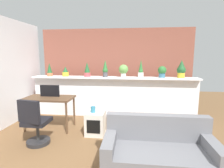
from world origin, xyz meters
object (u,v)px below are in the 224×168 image
Objects in this scene: potted_plant_1 at (65,72)px; potted_plant_6 at (162,71)px; desk at (49,101)px; potted_plant_0 at (50,70)px; couch at (158,155)px; side_cube_shelf at (95,123)px; vase_on_shelf at (93,109)px; potted_plant_7 at (181,69)px; tv_monitor at (50,91)px; potted_plant_2 at (87,70)px; potted_plant_4 at (123,70)px; potted_plant_3 at (105,69)px; potted_plant_5 at (141,70)px; office_chair at (35,126)px.

potted_plant_6 is (2.65, 0.02, 0.04)m from potted_plant_1.
potted_plant_6 is at bearing 20.44° from desk.
potted_plant_0 is 3.71m from couch.
vase_on_shelf is (-0.04, -0.02, 0.31)m from side_cube_shelf.
potted_plant_7 is 3.35m from tv_monitor.
potted_plant_4 is at bearing -0.76° from potted_plant_2.
side_cube_shelf is at bearing -149.39° from potted_plant_7.
potted_plant_3 is (1.14, -0.03, 0.10)m from potted_plant_1.
potted_plant_3 is at bearing 85.87° from vase_on_shelf.
potted_plant_3 is 1.37× the size of potted_plant_4.
couch is at bearing -74.66° from potted_plant_4.
potted_plant_5 is at bearing 1.38° from potted_plant_2.
potted_plant_0 is 2.08m from potted_plant_4.
potted_plant_5 reaches higher than desk.
potted_plant_3 is at bearing -178.22° from potted_plant_6.
potted_plant_4 is at bearing 0.37° from potted_plant_0.
potted_plant_3 is 2.01m from potted_plant_7.
potted_plant_6 is 2.37× the size of vase_on_shelf.
potted_plant_4 is at bearing -177.88° from potted_plant_6.
potted_plant_1 is at bearing 134.11° from couch.
potted_plant_1 is 0.55× the size of side_cube_shelf.
side_cube_shelf is at bearing -142.39° from potted_plant_6.
potted_plant_7 reaches higher than vase_on_shelf.
couch is (2.27, -2.34, -0.97)m from potted_plant_1.
office_chair is at bearing -87.94° from potted_plant_1.
potted_plant_6 is at bearing 37.61° from side_cube_shelf.
potted_plant_2 is 1.19× the size of potted_plant_4.
potted_plant_7 is at bearing 0.61° from potted_plant_1.
potted_plant_6 is at bearing 37.25° from vase_on_shelf.
potted_plant_2 is at bearing -178.62° from potted_plant_5.
potted_plant_6 reaches higher than vase_on_shelf.
potted_plant_5 is 2.37m from tv_monitor.
office_chair is (-0.57, -1.77, -0.93)m from potted_plant_2.
potted_plant_3 is 0.51× the size of office_chair.
office_chair is (0.11, -0.87, -0.50)m from tv_monitor.
vase_on_shelf is (1.08, -0.22, -0.10)m from desk.
potted_plant_5 is at bearing -179.89° from potted_plant_7.
potted_plant_7 reaches higher than couch.
potted_plant_5 is at bearing 5.98° from potted_plant_4.
desk is (-3.17, -1.01, -0.69)m from potted_plant_7.
potted_plant_4 is 0.74× the size of tv_monitor.
potted_plant_4 is 0.72× the size of potted_plant_5.
potted_plant_5 is 3.66× the size of vase_on_shelf.
vase_on_shelf is (-1.60, -1.22, -0.73)m from potted_plant_6.
couch is at bearing -85.80° from potted_plant_5.
side_cube_shelf is (1.03, 0.59, -0.14)m from office_chair.
potted_plant_1 is at bearing -179.39° from potted_plant_7.
potted_plant_6 is at bearing 2.12° from potted_plant_4.
potted_plant_7 reaches higher than potted_plant_1.
potted_plant_1 is at bearing 179.67° from potted_plant_2.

